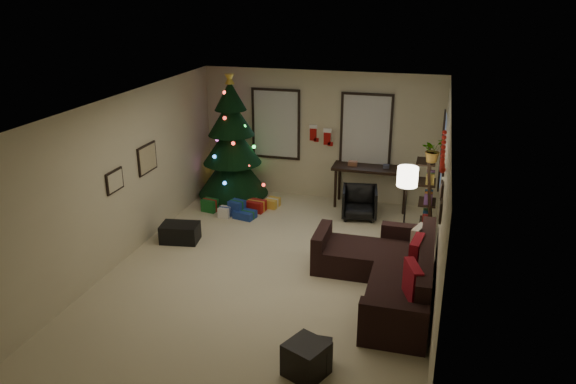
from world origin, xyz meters
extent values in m
plane|color=beige|center=(0.00, 0.00, 0.00)|extent=(7.00, 7.00, 0.00)
plane|color=white|center=(0.00, 0.00, 2.70)|extent=(7.00, 7.00, 0.00)
plane|color=beige|center=(0.00, 3.50, 1.35)|extent=(5.00, 0.00, 5.00)
plane|color=beige|center=(0.00, -3.50, 1.35)|extent=(5.00, 0.00, 5.00)
plane|color=beige|center=(-2.50, 0.00, 1.35)|extent=(0.00, 7.00, 7.00)
plane|color=beige|center=(2.50, 0.00, 1.35)|extent=(0.00, 7.00, 7.00)
cube|color=#728CB2|center=(-0.95, 3.47, 1.55)|extent=(0.94, 0.02, 1.35)
cube|color=beige|center=(-0.95, 3.47, 1.55)|extent=(0.94, 0.03, 1.35)
cube|color=#728CB2|center=(0.95, 3.47, 1.55)|extent=(0.94, 0.02, 1.35)
cube|color=beige|center=(0.95, 3.47, 1.55)|extent=(0.94, 0.03, 1.35)
cube|color=#728CB2|center=(2.47, 2.55, 1.50)|extent=(0.05, 0.27, 1.17)
cube|color=beige|center=(2.47, 2.55, 1.50)|extent=(0.05, 0.45, 1.17)
cylinder|color=black|center=(-1.73, 2.87, 0.16)|extent=(0.11, 0.11, 0.33)
cone|color=black|center=(-1.73, 2.87, 0.65)|extent=(1.48, 1.48, 1.03)
cone|color=black|center=(-1.73, 2.87, 1.25)|extent=(1.22, 1.22, 0.87)
cone|color=black|center=(-1.73, 2.87, 1.79)|extent=(0.96, 0.96, 0.76)
cone|color=black|center=(-1.73, 2.87, 2.23)|extent=(0.65, 0.65, 0.60)
cylinder|color=maroon|center=(-1.73, 2.87, 0.02)|extent=(1.19, 1.19, 0.04)
cube|color=maroon|center=(-1.05, 2.35, 0.11)|extent=(0.35, 0.28, 0.22)
cube|color=navy|center=(-1.35, 2.05, 0.15)|extent=(0.28, 0.25, 0.30)
cube|color=gold|center=(-0.80, 2.65, 0.09)|extent=(0.25, 0.30, 0.18)
cube|color=#14591E|center=(-1.95, 2.10, 0.12)|extent=(0.30, 0.22, 0.25)
cube|color=silver|center=(-1.55, 1.90, 0.10)|extent=(0.22, 0.22, 0.20)
cube|color=maroon|center=(-2.05, 2.55, 0.14)|extent=(0.26, 0.26, 0.28)
cube|color=navy|center=(-1.15, 1.95, 0.07)|extent=(0.40, 0.30, 0.15)
cube|color=gold|center=(-1.36, 2.83, 0.11)|extent=(0.26, 0.22, 0.22)
cube|color=#14591E|center=(-1.24, 2.48, 0.10)|extent=(0.30, 0.32, 0.21)
cube|color=black|center=(2.03, -0.27, 0.20)|extent=(0.85, 2.28, 0.40)
cube|color=black|center=(2.36, -0.27, 0.63)|extent=(0.20, 2.28, 0.46)
cube|color=black|center=(2.03, -1.51, 0.31)|extent=(0.85, 0.20, 0.63)
cube|color=black|center=(2.03, 0.97, 0.31)|extent=(0.85, 0.20, 0.63)
cube|color=black|center=(1.20, 0.44, 0.20)|extent=(0.81, 0.85, 0.40)
cube|color=black|center=(0.71, 0.44, 0.31)|extent=(0.18, 0.85, 0.63)
cube|color=maroon|center=(2.21, -0.91, 0.64)|extent=(0.28, 0.51, 0.49)
cube|color=maroon|center=(2.21, -0.08, 0.64)|extent=(0.20, 0.51, 0.49)
cube|color=#BBAE97|center=(2.21, 0.51, 0.63)|extent=(0.23, 0.39, 0.38)
cube|color=black|center=(1.11, -2.29, 0.21)|extent=(0.58, 0.58, 0.42)
cube|color=black|center=(1.19, -2.12, 0.16)|extent=(0.35, 0.35, 0.32)
cube|color=black|center=(1.14, 3.22, 0.82)|extent=(1.58, 0.56, 0.06)
cylinder|color=black|center=(0.44, 2.99, 0.39)|extent=(0.06, 0.06, 0.79)
cylinder|color=black|center=(0.44, 3.45, 0.39)|extent=(0.06, 0.06, 0.79)
cylinder|color=black|center=(1.83, 2.99, 0.39)|extent=(0.06, 0.06, 0.79)
cylinder|color=black|center=(1.83, 3.45, 0.39)|extent=(0.06, 0.06, 0.79)
imported|color=black|center=(1.01, 2.57, 0.31)|extent=(0.69, 0.66, 0.63)
cube|color=black|center=(2.32, 1.71, 0.84)|extent=(0.05, 0.05, 1.67)
cube|color=black|center=(2.32, 2.15, 0.84)|extent=(0.05, 0.05, 1.67)
cube|color=black|center=(2.29, 1.93, 0.33)|extent=(0.30, 0.46, 0.03)
cube|color=black|center=(2.29, 1.93, 0.70)|extent=(0.30, 0.46, 0.03)
cube|color=black|center=(2.29, 1.93, 1.07)|extent=(0.30, 0.46, 0.03)
cube|color=black|center=(2.29, 1.93, 1.44)|extent=(0.30, 0.46, 0.03)
imported|color=#4C4C4C|center=(2.30, 1.54, 1.82)|extent=(0.61, 0.62, 0.52)
cylinder|color=black|center=(1.95, 1.08, 0.01)|extent=(0.27, 0.27, 0.03)
cylinder|color=black|center=(1.95, 1.08, 0.69)|extent=(0.03, 0.03, 1.32)
cylinder|color=white|center=(1.95, 1.08, 1.42)|extent=(0.33, 0.33, 0.31)
cube|color=black|center=(-2.48, 0.74, 1.47)|extent=(0.04, 0.60, 0.50)
cube|color=tan|center=(-2.48, 0.74, 1.47)|extent=(0.01, 0.54, 0.45)
cube|color=black|center=(-2.48, -0.31, 1.41)|extent=(0.04, 0.45, 0.35)
cube|color=beige|center=(-2.48, -0.31, 1.41)|extent=(0.01, 0.40, 0.31)
cube|color=black|center=(2.48, -0.60, 1.55)|extent=(0.03, 0.22, 0.28)
cube|color=black|center=(2.48, -0.25, 1.70)|extent=(0.03, 0.18, 0.22)
cube|color=black|center=(2.48, -0.25, 1.40)|extent=(0.03, 0.20, 0.16)
cube|color=black|center=(2.48, 0.10, 1.58)|extent=(0.03, 0.26, 0.20)
cube|color=black|center=(2.48, 0.45, 1.48)|extent=(0.03, 0.18, 0.24)
cube|color=black|center=(2.48, 0.45, 1.78)|extent=(0.03, 0.16, 0.16)
cube|color=#990F0C|center=(-0.15, 3.50, 1.39)|extent=(0.14, 0.04, 0.30)
cube|color=white|center=(-0.15, 3.50, 1.54)|extent=(0.16, 0.05, 0.08)
cube|color=#990F0C|center=(-0.08, 3.50, 1.26)|extent=(0.10, 0.04, 0.08)
cube|color=#990F0C|center=(0.18, 3.34, 1.37)|extent=(0.14, 0.04, 0.30)
cube|color=white|center=(0.18, 3.34, 1.52)|extent=(0.16, 0.05, 0.08)
cube|color=#990F0C|center=(0.25, 3.34, 1.24)|extent=(0.10, 0.04, 0.08)
cube|color=black|center=(-1.91, 0.65, 0.16)|extent=(0.71, 0.53, 0.33)
camera|label=1|loc=(2.34, -7.54, 4.28)|focal=34.71mm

